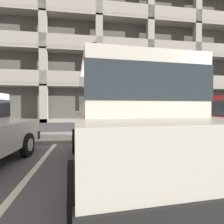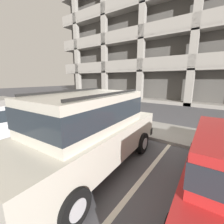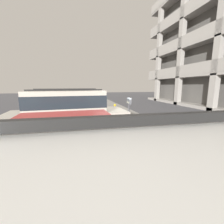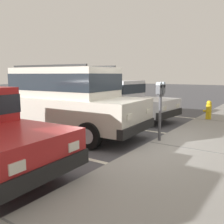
{
  "view_description": "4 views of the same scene",
  "coord_description": "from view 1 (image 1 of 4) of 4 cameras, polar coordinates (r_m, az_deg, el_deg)",
  "views": [
    {
      "loc": [
        -0.55,
        -5.91,
        1.26
      ],
      "look_at": [
        0.25,
        -0.66,
        1.11
      ],
      "focal_mm": 28.0,
      "sensor_mm": 36.0,
      "label": 1
    },
    {
      "loc": [
        2.82,
        -5.08,
        2.34
      ],
      "look_at": [
        -0.32,
        -0.73,
        1.14
      ],
      "focal_mm": 24.0,
      "sensor_mm": 36.0,
      "label": 2
    },
    {
      "loc": [
        6.43,
        -2.05,
        2.17
      ],
      "look_at": [
        -0.02,
        -0.54,
        0.99
      ],
      "focal_mm": 24.0,
      "sensor_mm": 36.0,
      "label": 3
    },
    {
      "loc": [
        5.52,
        2.77,
        1.77
      ],
      "look_at": [
        0.41,
        -0.64,
        0.85
      ],
      "focal_mm": 40.0,
      "sensor_mm": 36.0,
      "label": 4
    }
  ],
  "objects": [
    {
      "name": "parking_garage",
      "position": [
        20.83,
        -5.37,
        14.81
      ],
      "size": [
        32.0,
        10.0,
        13.25
      ],
      "color": "#54514D",
      "rests_on": "ground_plane"
    },
    {
      "name": "silver_suv",
      "position": [
        3.55,
        3.07,
        -1.21
      ],
      "size": [
        2.2,
        4.88,
        2.03
      ],
      "rotation": [
        0.0,
        0.0,
        0.06
      ],
      "color": "beige",
      "rests_on": "ground_plane"
    },
    {
      "name": "parking_stall_lines",
      "position": [
        5.15,
        16.41,
        -12.64
      ],
      "size": [
        12.72,
        4.8,
        0.01
      ],
      "color": "silver",
      "rests_on": "ground_plane"
    },
    {
      "name": "parking_meter_near",
      "position": [
        6.27,
        -6.09,
        1.2
      ],
      "size": [
        0.35,
        0.12,
        1.48
      ],
      "color": "#47474C",
      "rests_on": "sidewalk"
    },
    {
      "name": "ground_plane",
      "position": [
        6.08,
        -3.36,
        -10.87
      ],
      "size": [
        80.0,
        80.0,
        0.1
      ],
      "color": "#4C4C51"
    },
    {
      "name": "sidewalk",
      "position": [
        7.33,
        -4.31,
        -7.86
      ],
      "size": [
        40.0,
        2.2,
        0.12
      ],
      "color": "gray",
      "rests_on": "ground_plane"
    }
  ]
}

